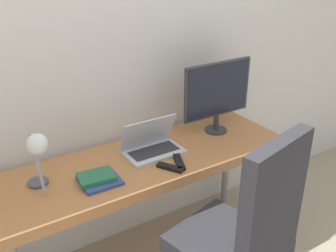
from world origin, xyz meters
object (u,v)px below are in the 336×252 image
book_stack (98,179)px  office_chair (245,233)px  laptop (152,146)px  monitor (217,92)px  desk_lamp (37,151)px

book_stack → office_chair: bearing=-51.5°
office_chair → book_stack: size_ratio=5.47×
laptop → office_chair: bearing=-83.6°
laptop → book_stack: bearing=-162.4°
laptop → monitor: (0.50, 0.03, 0.22)m
laptop → office_chair: size_ratio=0.29×
laptop → book_stack: size_ratio=1.60×
office_chair → desk_lamp: bearing=139.1°
book_stack → laptop: bearing=17.6°
monitor → desk_lamp: bearing=-174.5°
desk_lamp → office_chair: 1.05m
desk_lamp → book_stack: 0.35m
desk_lamp → office_chair: (0.74, -0.65, -0.36)m
laptop → desk_lamp: size_ratio=1.01×
laptop → desk_lamp: bearing=-173.1°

